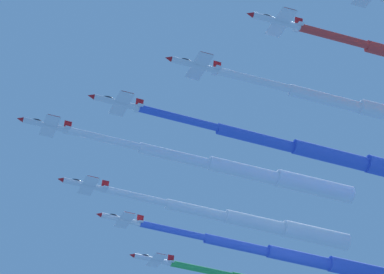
{
  "coord_description": "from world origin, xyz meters",
  "views": [
    {
      "loc": [
        98.06,
        -80.22,
        44.22
      ],
      "look_at": [
        0.0,
        0.0,
        167.89
      ],
      "focal_mm": 88.21,
      "sensor_mm": 36.0,
      "label": 1
    }
  ],
  "objects_px": {
    "jet_lead": "(250,172)",
    "jet_port_inner": "(339,157)",
    "jet_starboard_mid": "(305,259)",
    "jet_starboard_inner": "(260,223)"
  },
  "relations": [
    {
      "from": "jet_lead",
      "to": "jet_starboard_inner",
      "type": "distance_m",
      "value": 13.81
    },
    {
      "from": "jet_lead",
      "to": "jet_starboard_mid",
      "type": "distance_m",
      "value": 32.68
    },
    {
      "from": "jet_lead",
      "to": "jet_starboard_mid",
      "type": "bearing_deg",
      "value": 116.3
    },
    {
      "from": "jet_lead",
      "to": "jet_port_inner",
      "type": "xyz_separation_m",
      "value": [
        15.39,
        8.58,
        -2.04
      ]
    },
    {
      "from": "jet_port_inner",
      "to": "jet_starboard_mid",
      "type": "height_order",
      "value": "jet_starboard_mid"
    },
    {
      "from": "jet_port_inner",
      "to": "jet_lead",
      "type": "bearing_deg",
      "value": -150.84
    },
    {
      "from": "jet_lead",
      "to": "jet_port_inner",
      "type": "distance_m",
      "value": 17.74
    },
    {
      "from": "jet_lead",
      "to": "jet_port_inner",
      "type": "relative_size",
      "value": 0.94
    },
    {
      "from": "jet_starboard_mid",
      "to": "jet_lead",
      "type": "bearing_deg",
      "value": -63.7
    },
    {
      "from": "jet_lead",
      "to": "jet_starboard_inner",
      "type": "height_order",
      "value": "jet_lead"
    }
  ]
}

